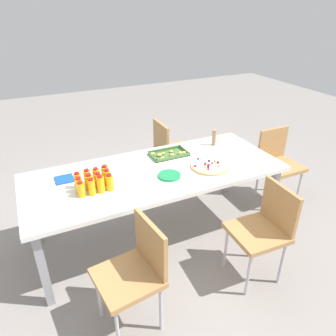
{
  "coord_description": "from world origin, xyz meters",
  "views": [
    {
      "loc": [
        -0.96,
        -2.26,
        2.06
      ],
      "look_at": [
        0.1,
        -0.04,
        0.75
      ],
      "focal_mm": 33.47,
      "sensor_mm": 36.0,
      "label": 1
    }
  ],
  "objects_px": {
    "chair_near_left": "(136,268)",
    "fruit_pizza": "(210,166)",
    "juice_bottle_6": "(98,181)",
    "party_table": "(156,176)",
    "juice_bottle_1": "(92,187)",
    "juice_bottle_4": "(79,185)",
    "juice_bottle_9": "(87,178)",
    "juice_bottle_11": "(105,174)",
    "juice_bottle_2": "(101,184)",
    "juice_bottle_7": "(107,178)",
    "juice_bottle_3": "(110,183)",
    "juice_bottle_10": "(96,176)",
    "juice_bottle_8": "(78,181)",
    "napkin_stack": "(64,179)",
    "cardboard_tube": "(214,138)",
    "chair_far_right": "(170,148)",
    "juice_bottle_5": "(89,183)",
    "plate_stack": "(169,175)",
    "chair_end": "(278,160)",
    "snack_tray": "(168,154)",
    "juice_bottle_0": "(81,190)",
    "chair_near_right": "(265,226)"
  },
  "relations": [
    {
      "from": "chair_near_left",
      "to": "fruit_pizza",
      "type": "distance_m",
      "value": 1.19
    },
    {
      "from": "juice_bottle_6",
      "to": "party_table",
      "type": "bearing_deg",
      "value": 7.39
    },
    {
      "from": "juice_bottle_1",
      "to": "juice_bottle_4",
      "type": "bearing_deg",
      "value": 137.6
    },
    {
      "from": "juice_bottle_9",
      "to": "juice_bottle_11",
      "type": "xyz_separation_m",
      "value": [
        0.15,
        0.0,
        0.0
      ]
    },
    {
      "from": "juice_bottle_2",
      "to": "juice_bottle_7",
      "type": "height_order",
      "value": "same"
    },
    {
      "from": "party_table",
      "to": "juice_bottle_4",
      "type": "height_order",
      "value": "juice_bottle_4"
    },
    {
      "from": "juice_bottle_3",
      "to": "fruit_pizza",
      "type": "height_order",
      "value": "juice_bottle_3"
    },
    {
      "from": "juice_bottle_7",
      "to": "juice_bottle_10",
      "type": "xyz_separation_m",
      "value": [
        -0.07,
        0.07,
        -0.0
      ]
    },
    {
      "from": "juice_bottle_8",
      "to": "juice_bottle_7",
      "type": "bearing_deg",
      "value": -16.39
    },
    {
      "from": "juice_bottle_9",
      "to": "napkin_stack",
      "type": "xyz_separation_m",
      "value": [
        -0.16,
        0.17,
        -0.06
      ]
    },
    {
      "from": "chair_near_left",
      "to": "cardboard_tube",
      "type": "height_order",
      "value": "cardboard_tube"
    },
    {
      "from": "chair_far_right",
      "to": "juice_bottle_10",
      "type": "xyz_separation_m",
      "value": [
        -1.07,
        -0.83,
        0.29
      ]
    },
    {
      "from": "juice_bottle_5",
      "to": "juice_bottle_11",
      "type": "bearing_deg",
      "value": 28.62
    },
    {
      "from": "juice_bottle_2",
      "to": "napkin_stack",
      "type": "bearing_deg",
      "value": 126.05
    },
    {
      "from": "plate_stack",
      "to": "cardboard_tube",
      "type": "height_order",
      "value": "cardboard_tube"
    },
    {
      "from": "chair_end",
      "to": "juice_bottle_11",
      "type": "distance_m",
      "value": 1.97
    },
    {
      "from": "chair_end",
      "to": "juice_bottle_10",
      "type": "distance_m",
      "value": 2.04
    },
    {
      "from": "juice_bottle_9",
      "to": "juice_bottle_2",
      "type": "bearing_deg",
      "value": -64.88
    },
    {
      "from": "napkin_stack",
      "to": "party_table",
      "type": "bearing_deg",
      "value": -13.5
    },
    {
      "from": "chair_end",
      "to": "snack_tray",
      "type": "bearing_deg",
      "value": -8.35
    },
    {
      "from": "napkin_stack",
      "to": "juice_bottle_11",
      "type": "bearing_deg",
      "value": -28.58
    },
    {
      "from": "juice_bottle_11",
      "to": "juice_bottle_7",
      "type": "bearing_deg",
      "value": -93.45
    },
    {
      "from": "chair_far_right",
      "to": "juice_bottle_4",
      "type": "xyz_separation_m",
      "value": [
        -1.23,
        -0.91,
        0.29
      ]
    },
    {
      "from": "chair_near_left",
      "to": "juice_bottle_1",
      "type": "height_order",
      "value": "juice_bottle_1"
    },
    {
      "from": "chair_near_left",
      "to": "plate_stack",
      "type": "bearing_deg",
      "value": -47.7
    },
    {
      "from": "juice_bottle_0",
      "to": "juice_bottle_3",
      "type": "bearing_deg",
      "value": -0.6
    },
    {
      "from": "fruit_pizza",
      "to": "cardboard_tube",
      "type": "distance_m",
      "value": 0.51
    },
    {
      "from": "fruit_pizza",
      "to": "napkin_stack",
      "type": "height_order",
      "value": "fruit_pizza"
    },
    {
      "from": "plate_stack",
      "to": "napkin_stack",
      "type": "xyz_separation_m",
      "value": [
        -0.83,
        0.33,
        -0.0
      ]
    },
    {
      "from": "chair_near_left",
      "to": "juice_bottle_7",
      "type": "distance_m",
      "value": 0.8
    },
    {
      "from": "chair_far_right",
      "to": "chair_end",
      "type": "distance_m",
      "value": 1.25
    },
    {
      "from": "juice_bottle_4",
      "to": "snack_tray",
      "type": "bearing_deg",
      "value": 18.29
    },
    {
      "from": "juice_bottle_7",
      "to": "juice_bottle_10",
      "type": "height_order",
      "value": "juice_bottle_7"
    },
    {
      "from": "juice_bottle_0",
      "to": "juice_bottle_9",
      "type": "xyz_separation_m",
      "value": [
        0.08,
        0.15,
        0.01
      ]
    },
    {
      "from": "party_table",
      "to": "juice_bottle_7",
      "type": "bearing_deg",
      "value": -172.1
    },
    {
      "from": "party_table",
      "to": "juice_bottle_5",
      "type": "height_order",
      "value": "juice_bottle_5"
    },
    {
      "from": "juice_bottle_0",
      "to": "juice_bottle_5",
      "type": "height_order",
      "value": "juice_bottle_5"
    },
    {
      "from": "snack_tray",
      "to": "plate_stack",
      "type": "height_order",
      "value": "snack_tray"
    },
    {
      "from": "juice_bottle_1",
      "to": "juice_bottle_7",
      "type": "relative_size",
      "value": 0.96
    },
    {
      "from": "juice_bottle_4",
      "to": "juice_bottle_6",
      "type": "height_order",
      "value": "juice_bottle_6"
    },
    {
      "from": "juice_bottle_3",
      "to": "juice_bottle_11",
      "type": "xyz_separation_m",
      "value": [
        0.01,
        0.15,
        0.0
      ]
    },
    {
      "from": "chair_near_right",
      "to": "napkin_stack",
      "type": "bearing_deg",
      "value": 55.95
    },
    {
      "from": "plate_stack",
      "to": "napkin_stack",
      "type": "relative_size",
      "value": 1.31
    },
    {
      "from": "plate_stack",
      "to": "juice_bottle_10",
      "type": "bearing_deg",
      "value": 165.11
    },
    {
      "from": "juice_bottle_7",
      "to": "juice_bottle_11",
      "type": "relative_size",
      "value": 1.01
    },
    {
      "from": "juice_bottle_9",
      "to": "cardboard_tube",
      "type": "height_order",
      "value": "cardboard_tube"
    },
    {
      "from": "juice_bottle_1",
      "to": "juice_bottle_5",
      "type": "height_order",
      "value": "same"
    },
    {
      "from": "juice_bottle_7",
      "to": "juice_bottle_11",
      "type": "xyz_separation_m",
      "value": [
        0.0,
        0.08,
        -0.0
      ]
    },
    {
      "from": "chair_near_right",
      "to": "juice_bottle_4",
      "type": "xyz_separation_m",
      "value": [
        -1.26,
        0.75,
        0.29
      ]
    },
    {
      "from": "chair_near_right",
      "to": "snack_tray",
      "type": "distance_m",
      "value": 1.13
    }
  ]
}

